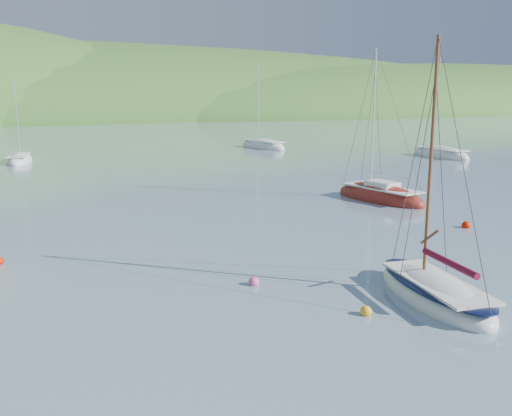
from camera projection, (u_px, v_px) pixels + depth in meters
name	position (u px, v px, depth m)	size (l,w,h in m)	color
ground	(356.00, 319.00, 18.73)	(700.00, 700.00, 0.00)	gray
daysailer_white	(434.00, 293.00, 20.53)	(3.42, 6.77, 9.93)	white
sloop_red	(380.00, 197.00, 39.14)	(3.91, 7.83, 11.07)	maroon
distant_sloop_a	(19.00, 161.00, 59.87)	(3.52, 7.18, 9.81)	white
distant_sloop_b	(263.00, 147.00, 75.02)	(4.65, 8.70, 11.78)	white
distant_sloop_d	(440.00, 155.00, 64.71)	(2.96, 8.41, 12.00)	white
mooring_buoys	(328.00, 256.00, 25.48)	(23.89, 11.72, 0.49)	yellow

